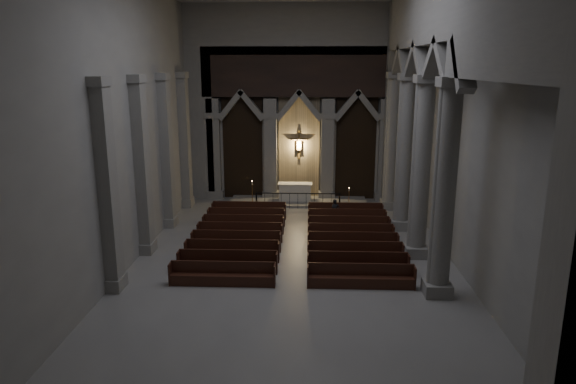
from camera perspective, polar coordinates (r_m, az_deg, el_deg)
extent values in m
plane|color=gray|center=(22.21, 0.54, -8.30)|extent=(24.00, 24.00, 0.00)
cube|color=gray|center=(32.65, 1.26, 9.70)|extent=(14.00, 0.10, 12.00)
cube|color=gray|center=(8.91, -1.87, -1.72)|extent=(14.00, 0.10, 12.00)
cube|color=gray|center=(22.06, -18.05, 6.99)|extent=(0.10, 24.00, 12.00)
cube|color=gray|center=(21.64, 19.58, 6.75)|extent=(0.10, 24.00, 12.00)
cube|color=gray|center=(33.03, -8.22, 4.71)|extent=(0.80, 0.50, 6.40)
cube|color=gray|center=(33.62, -8.05, -0.25)|extent=(1.05, 0.70, 0.50)
cube|color=gray|center=(32.76, -8.35, 8.43)|extent=(1.00, 0.65, 0.35)
cube|color=gray|center=(32.56, -1.96, 4.72)|extent=(0.80, 0.50, 6.40)
cube|color=gray|center=(33.16, -1.92, -0.32)|extent=(1.05, 0.70, 0.50)
cube|color=gray|center=(32.29, -1.99, 8.49)|extent=(1.00, 0.65, 0.35)
cube|color=gray|center=(32.49, 4.40, 4.67)|extent=(0.80, 0.50, 6.40)
cube|color=gray|center=(33.09, 4.31, -0.38)|extent=(1.05, 0.70, 0.50)
cube|color=gray|center=(32.22, 4.48, 8.44)|extent=(1.00, 0.65, 0.35)
cube|color=gray|center=(32.82, 10.72, 4.56)|extent=(0.80, 0.50, 6.40)
cube|color=gray|center=(33.41, 10.49, -0.44)|extent=(1.05, 0.70, 0.50)
cube|color=gray|center=(32.55, 10.89, 8.29)|extent=(1.00, 0.65, 0.35)
cube|color=black|center=(33.04, -5.05, 5.33)|extent=(2.60, 0.15, 7.00)
cube|color=tan|center=(32.78, 1.23, 5.31)|extent=(2.60, 0.15, 7.00)
cube|color=black|center=(32.90, 7.54, 5.23)|extent=(2.60, 0.15, 7.00)
cube|color=black|center=(32.06, 1.26, 13.20)|extent=(12.00, 0.50, 3.00)
cube|color=gray|center=(33.01, -9.67, 6.93)|extent=(1.60, 0.50, 9.00)
cube|color=gray|center=(32.76, 12.21, 6.77)|extent=(1.60, 0.50, 9.00)
cube|color=gray|center=(32.13, 1.29, 17.66)|extent=(14.00, 0.50, 3.00)
plane|color=#F3B66D|center=(32.75, 1.23, 5.31)|extent=(1.50, 0.00, 1.50)
cube|color=brown|center=(32.66, 1.23, 5.28)|extent=(0.13, 0.08, 1.80)
cube|color=brown|center=(32.61, 1.23, 5.89)|extent=(1.10, 0.08, 0.13)
cube|color=tan|center=(32.61, 1.23, 5.18)|extent=(0.26, 0.10, 0.60)
sphere|color=tan|center=(32.55, 1.23, 5.88)|extent=(0.17, 0.17, 0.17)
cylinder|color=tan|center=(32.56, 0.77, 5.83)|extent=(0.45, 0.08, 0.08)
cylinder|color=tan|center=(32.55, 1.69, 5.82)|extent=(0.45, 0.08, 0.08)
cube|color=gray|center=(31.51, 11.16, -1.34)|extent=(1.00, 1.00, 0.50)
cylinder|color=gray|center=(30.76, 11.49, 5.41)|extent=(0.70, 0.70, 7.50)
cube|color=gray|center=(30.45, 11.85, 12.59)|extent=(0.95, 0.95, 0.35)
cube|color=gray|center=(27.72, 12.38, -3.51)|extent=(1.00, 1.00, 0.50)
cylinder|color=gray|center=(26.86, 12.80, 4.14)|extent=(0.70, 0.70, 7.50)
cube|color=gray|center=(26.51, 13.25, 12.37)|extent=(0.95, 0.95, 0.35)
cube|color=gray|center=(24.00, 13.99, -6.36)|extent=(1.00, 1.00, 0.50)
cylinder|color=gray|center=(23.00, 14.53, 2.44)|extent=(0.70, 0.70, 7.50)
cube|color=gray|center=(22.59, 15.13, 12.05)|extent=(0.95, 0.95, 0.35)
cube|color=gray|center=(20.39, 16.20, -10.23)|extent=(1.00, 1.00, 0.50)
cylinder|color=gray|center=(19.20, 16.96, 0.06)|extent=(0.70, 0.70, 7.50)
cube|color=gray|center=(18.70, 17.80, 11.59)|extent=(0.95, 0.95, 0.35)
cube|color=gray|center=(21.23, 16.54, 19.32)|extent=(0.55, 24.00, 2.80)
cube|color=gray|center=(32.54, 11.03, 6.96)|extent=(0.55, 1.20, 9.20)
cube|color=gray|center=(11.03, 28.60, -8.01)|extent=(0.55, 1.20, 9.20)
cube|color=gray|center=(32.00, -11.06, -1.10)|extent=(0.60, 1.00, 0.50)
cube|color=gray|center=(31.26, -11.38, 5.55)|extent=(0.50, 0.80, 7.50)
cube|color=gray|center=(30.95, -11.73, 12.62)|extent=(0.60, 1.00, 0.35)
cube|color=gray|center=(28.28, -12.90, -3.20)|extent=(0.60, 1.00, 0.50)
cube|color=gray|center=(27.44, -13.33, 4.31)|extent=(0.50, 0.80, 7.50)
cube|color=gray|center=(27.09, -13.79, 12.37)|extent=(0.60, 1.00, 0.35)
cube|color=gray|center=(24.65, -15.31, -5.91)|extent=(0.60, 1.00, 0.50)
cube|color=gray|center=(23.67, -15.89, 2.67)|extent=(0.50, 0.80, 7.50)
cube|color=gray|center=(23.27, -16.52, 12.01)|extent=(0.60, 1.00, 0.35)
cube|color=gray|center=(21.14, -18.57, -9.52)|extent=(0.60, 1.00, 0.50)
cube|color=gray|center=(20.00, -19.39, 0.41)|extent=(0.50, 0.80, 7.50)
cube|color=gray|center=(19.52, -20.31, 11.46)|extent=(0.60, 1.00, 0.35)
cube|color=gray|center=(32.25, 1.16, -1.05)|extent=(8.50, 2.60, 0.15)
cube|color=silver|center=(32.16, 0.79, 0.01)|extent=(1.97, 0.77, 1.04)
cube|color=white|center=(32.04, 0.79, 0.95)|extent=(2.14, 0.85, 0.04)
cube|color=black|center=(30.66, 1.11, -0.15)|extent=(4.99, 0.05, 0.05)
cube|color=black|center=(30.92, -3.52, -0.91)|extent=(0.09, 0.09, 1.00)
cube|color=black|center=(30.82, 5.74, -1.01)|extent=(0.09, 0.09, 1.00)
cylinder|color=black|center=(30.88, -2.60, -0.98)|extent=(0.02, 0.02, 0.92)
cylinder|color=black|center=(30.85, -1.68, -0.99)|extent=(0.02, 0.02, 0.92)
cylinder|color=black|center=(30.81, -0.75, -1.00)|extent=(0.02, 0.02, 0.92)
cylinder|color=black|center=(30.79, 0.17, -1.01)|extent=(0.02, 0.02, 0.92)
cylinder|color=black|center=(30.78, 1.10, -1.02)|extent=(0.02, 0.02, 0.92)
cylinder|color=black|center=(30.77, 2.03, -1.03)|extent=(0.02, 0.02, 0.92)
cylinder|color=black|center=(30.77, 2.96, -1.04)|extent=(0.02, 0.02, 0.92)
cylinder|color=black|center=(30.78, 3.89, -1.05)|extent=(0.02, 0.02, 0.92)
cylinder|color=black|center=(30.80, 4.82, -1.06)|extent=(0.02, 0.02, 0.92)
cylinder|color=#B27936|center=(31.71, -3.97, -1.43)|extent=(0.26, 0.26, 0.05)
cylinder|color=#B27936|center=(31.55, -3.99, -0.32)|extent=(0.04, 0.04, 1.26)
cylinder|color=#B27936|center=(31.40, -4.01, 0.80)|extent=(0.13, 0.13, 0.02)
cylinder|color=#F3E9CD|center=(31.38, -4.01, 1.00)|extent=(0.05, 0.05, 0.22)
sphere|color=#F1A754|center=(31.35, -4.02, 1.24)|extent=(0.05, 0.05, 0.05)
cylinder|color=#B27936|center=(31.08, 6.75, -1.82)|extent=(0.22, 0.22, 0.05)
cylinder|color=#B27936|center=(30.94, 6.78, -0.87)|extent=(0.03, 0.03, 1.06)
cylinder|color=#B27936|center=(30.81, 6.80, 0.09)|extent=(0.11, 0.11, 0.02)
cylinder|color=#F3E9CD|center=(30.79, 6.81, 0.26)|extent=(0.04, 0.04, 0.19)
sphere|color=#F1A754|center=(30.76, 6.82, 0.46)|extent=(0.04, 0.04, 0.04)
cube|color=black|center=(29.00, -4.34, -2.51)|extent=(4.11, 0.39, 0.44)
cube|color=black|center=(29.05, -4.32, -1.52)|extent=(4.11, 0.07, 0.49)
cube|color=black|center=(29.25, -8.36, -2.03)|extent=(0.06, 0.44, 0.88)
cube|color=black|center=(28.77, -0.28, -2.14)|extent=(0.06, 0.44, 0.88)
cube|color=black|center=(28.88, 6.37, -2.63)|extent=(4.11, 0.39, 0.44)
cube|color=black|center=(28.93, 6.37, -1.64)|extent=(4.11, 0.07, 0.49)
cube|color=black|center=(28.75, 2.29, -2.17)|extent=(0.06, 0.44, 0.88)
cube|color=black|center=(29.04, 10.43, -2.23)|extent=(0.06, 0.44, 0.88)
cube|color=black|center=(27.77, -4.65, -3.26)|extent=(4.11, 0.39, 0.44)
cube|color=black|center=(27.81, -4.62, -2.23)|extent=(4.11, 0.07, 0.49)
cube|color=black|center=(28.03, -8.84, -2.75)|extent=(0.06, 0.44, 0.88)
cube|color=black|center=(27.53, -0.40, -2.89)|extent=(0.06, 0.44, 0.88)
cube|color=black|center=(27.64, 6.55, -3.39)|extent=(4.11, 0.39, 0.44)
cube|color=black|center=(27.69, 6.55, -2.36)|extent=(4.11, 0.07, 0.49)
cube|color=black|center=(27.50, 2.28, -2.92)|extent=(0.06, 0.44, 0.88)
cube|color=black|center=(27.81, 10.79, -2.97)|extent=(0.06, 0.44, 0.88)
cube|color=black|center=(26.54, -4.99, -4.09)|extent=(4.11, 0.39, 0.44)
cube|color=black|center=(26.58, -4.96, -3.01)|extent=(4.11, 0.07, 0.49)
cube|color=black|center=(26.81, -9.37, -3.54)|extent=(0.06, 0.44, 0.88)
cube|color=black|center=(26.30, -0.54, -3.70)|extent=(0.06, 0.44, 0.88)
cube|color=black|center=(26.41, 6.74, -4.22)|extent=(4.11, 0.39, 0.44)
cube|color=black|center=(26.45, 6.74, -3.14)|extent=(4.11, 0.07, 0.49)
cube|color=black|center=(26.26, 2.27, -3.74)|extent=(0.06, 0.44, 0.88)
cube|color=black|center=(26.58, 11.19, -3.78)|extent=(0.06, 0.44, 0.88)
cube|color=black|center=(25.33, -5.36, -4.99)|extent=(4.11, 0.39, 0.44)
cube|color=black|center=(25.35, -5.33, -3.86)|extent=(4.11, 0.07, 0.49)
cube|color=black|center=(25.61, -9.94, -4.41)|extent=(0.06, 0.44, 0.88)
cube|color=black|center=(25.07, -0.69, -4.60)|extent=(0.06, 0.44, 0.88)
cube|color=black|center=(25.19, 6.96, -5.14)|extent=(4.11, 0.39, 0.44)
cube|color=black|center=(25.22, 6.96, -4.00)|extent=(4.11, 0.07, 0.49)
cube|color=black|center=(25.03, 2.26, -4.63)|extent=(0.06, 0.44, 0.88)
cube|color=black|center=(25.37, 11.62, -4.67)|extent=(0.06, 0.44, 0.88)
cube|color=black|center=(24.12, -5.77, -5.98)|extent=(4.11, 0.39, 0.44)
cube|color=black|center=(24.14, -5.73, -4.80)|extent=(4.11, 0.07, 0.49)
cube|color=black|center=(24.41, -10.58, -5.36)|extent=(0.06, 0.44, 0.88)
cube|color=black|center=(23.84, -0.86, -5.59)|extent=(0.06, 0.44, 0.88)
cube|color=black|center=(23.97, 7.20, -6.15)|extent=(4.11, 0.39, 0.44)
cube|color=black|center=(23.99, 7.19, -4.96)|extent=(4.11, 0.07, 0.49)
cube|color=black|center=(23.81, 2.25, -5.63)|extent=(0.06, 0.44, 0.88)
cube|color=black|center=(24.16, 12.10, -5.64)|extent=(0.06, 0.44, 0.88)
cube|color=black|center=(22.91, -6.22, -7.08)|extent=(4.11, 0.39, 0.44)
cube|color=black|center=(22.93, -6.18, -5.83)|extent=(4.11, 0.07, 0.49)
cube|color=black|center=(23.23, -11.29, -6.41)|extent=(0.06, 0.44, 0.88)
cube|color=black|center=(22.63, -1.05, -6.68)|extent=(0.06, 0.44, 0.88)
cube|color=black|center=(22.76, 7.46, -7.27)|extent=(4.11, 0.39, 0.44)
cube|color=black|center=(22.77, 7.46, -6.01)|extent=(4.11, 0.07, 0.49)
cube|color=black|center=(22.59, 2.24, -6.72)|extent=(0.06, 0.44, 0.88)
cube|color=black|center=(22.96, 12.63, -6.72)|extent=(0.06, 0.44, 0.88)
cube|color=black|center=(21.72, -6.73, -8.30)|extent=(4.11, 0.39, 0.44)
cube|color=black|center=(21.73, -6.69, -6.98)|extent=(4.11, 0.07, 0.49)
cube|color=black|center=(22.05, -12.07, -7.56)|extent=(0.06, 0.44, 0.88)
cube|color=black|center=(21.42, -1.25, -7.90)|extent=(0.06, 0.44, 0.88)
cube|color=black|center=(21.56, 7.75, -8.51)|extent=(4.11, 0.39, 0.44)
cube|color=black|center=(21.56, 7.75, -7.18)|extent=(4.11, 0.07, 0.49)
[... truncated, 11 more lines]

